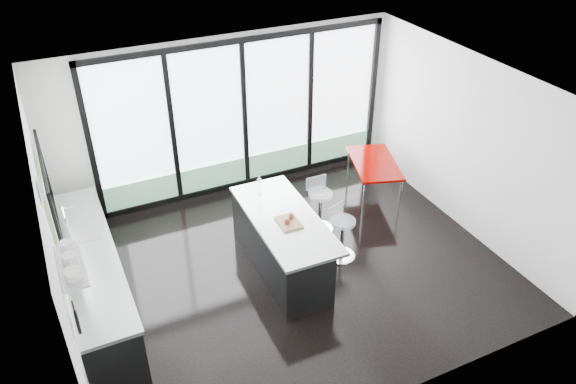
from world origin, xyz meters
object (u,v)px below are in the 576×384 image
island (280,243)px  bar_stool_near (342,239)px  bar_stool_far (320,211)px  red_table (373,179)px

island → bar_stool_near: 0.95m
bar_stool_near → bar_stool_far: bar_stool_far is taller
island → red_table: 2.53m
bar_stool_far → red_table: size_ratio=0.56×
island → red_table: island is taller
bar_stool_near → bar_stool_far: 0.76m
island → bar_stool_near: size_ratio=3.17×
island → bar_stool_near: bearing=-10.8°
island → bar_stool_far: (0.96, 0.58, -0.09)m
island → bar_stool_far: 1.13m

